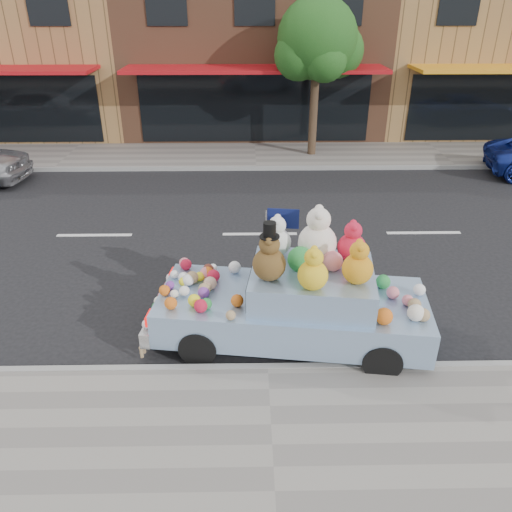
{
  "coord_description": "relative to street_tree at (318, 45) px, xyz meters",
  "views": [
    {
      "loc": [
        -0.28,
        -10.96,
        5.15
      ],
      "look_at": [
        -0.15,
        -3.53,
        1.25
      ],
      "focal_mm": 35.0,
      "sensor_mm": 36.0,
      "label": 1
    }
  ],
  "objects": [
    {
      "name": "near_kerb",
      "position": [
        -2.03,
        -11.55,
        -3.63
      ],
      "size": [
        60.0,
        0.12,
        0.13
      ],
      "primitive_type": "cube",
      "color": "gray",
      "rests_on": "ground"
    },
    {
      "name": "storefront_mid",
      "position": [
        -2.03,
        5.42,
        -0.05
      ],
      "size": [
        10.0,
        9.8,
        7.3
      ],
      "color": "brown",
      "rests_on": "ground"
    },
    {
      "name": "storefront_left",
      "position": [
        -12.03,
        5.42,
        -0.05
      ],
      "size": [
        10.0,
        9.8,
        7.3
      ],
      "color": "olive",
      "rests_on": "ground"
    },
    {
      "name": "ground",
      "position": [
        -2.03,
        -6.55,
        -3.69
      ],
      "size": [
        120.0,
        120.0,
        0.0
      ],
      "primitive_type": "plane",
      "color": "black",
      "rests_on": "ground"
    },
    {
      "name": "art_car",
      "position": [
        -1.57,
        -10.71,
        -2.88
      ],
      "size": [
        4.67,
        2.32,
        2.28
      ],
      "rotation": [
        0.0,
        0.0,
        -0.13
      ],
      "color": "black",
      "rests_on": "ground"
    },
    {
      "name": "near_sidewalk",
      "position": [
        -2.03,
        -13.05,
        -3.63
      ],
      "size": [
        60.0,
        3.0,
        0.12
      ],
      "primitive_type": "cube",
      "color": "gray",
      "rests_on": "ground"
    },
    {
      "name": "street_tree",
      "position": [
        0.0,
        0.0,
        0.0
      ],
      "size": [
        3.0,
        2.7,
        5.22
      ],
      "color": "#38281C",
      "rests_on": "ground"
    },
    {
      "name": "storefront_right",
      "position": [
        7.97,
        5.42,
        -0.05
      ],
      "size": [
        10.0,
        9.8,
        7.3
      ],
      "color": "olive",
      "rests_on": "ground"
    },
    {
      "name": "far_sidewalk",
      "position": [
        -2.03,
        -0.05,
        -3.63
      ],
      "size": [
        60.0,
        3.0,
        0.12
      ],
      "primitive_type": "cube",
      "color": "gray",
      "rests_on": "ground"
    },
    {
      "name": "far_kerb",
      "position": [
        -2.03,
        -1.55,
        -3.63
      ],
      "size": [
        60.0,
        0.12,
        0.13
      ],
      "primitive_type": "cube",
      "color": "gray",
      "rests_on": "ground"
    }
  ]
}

